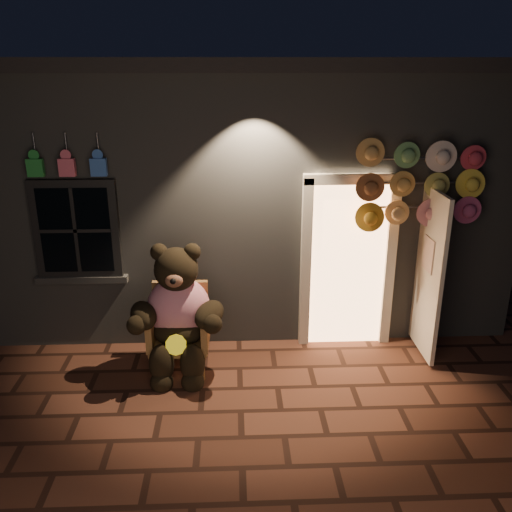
{
  "coord_description": "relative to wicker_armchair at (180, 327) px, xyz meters",
  "views": [
    {
      "loc": [
        -0.05,
        -4.73,
        3.42
      ],
      "look_at": [
        0.2,
        1.0,
        1.35
      ],
      "focal_mm": 38.0,
      "sensor_mm": 36.0,
      "label": 1
    }
  ],
  "objects": [
    {
      "name": "wicker_armchair",
      "position": [
        0.0,
        0.0,
        0.0
      ],
      "size": [
        0.69,
        0.63,
        0.99
      ],
      "rotation": [
        0.0,
        0.0,
        -0.02
      ],
      "color": "#A0763E",
      "rests_on": "ground"
    },
    {
      "name": "teddy_bear",
      "position": [
        -0.0,
        -0.13,
        0.24
      ],
      "size": [
        1.16,
        0.9,
        1.6
      ],
      "rotation": [
        0.0,
        0.0,
        -0.02
      ],
      "color": "#C51540",
      "rests_on": "ground"
    },
    {
      "name": "hat_rack",
      "position": [
        2.77,
        0.31,
        1.57
      ],
      "size": [
        1.46,
        0.22,
        2.59
      ],
      "color": "#59595E",
      "rests_on": "ground"
    },
    {
      "name": "ground",
      "position": [
        0.69,
        -0.96,
        -0.49
      ],
      "size": [
        60.0,
        60.0,
        0.0
      ],
      "primitive_type": "plane",
      "color": "brown",
      "rests_on": "ground"
    },
    {
      "name": "shop_building",
      "position": [
        0.69,
        3.02,
        1.24
      ],
      "size": [
        7.3,
        5.95,
        3.51
      ],
      "color": "slate",
      "rests_on": "ground"
    }
  ]
}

